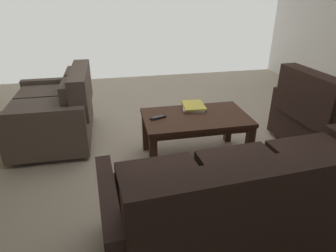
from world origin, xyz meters
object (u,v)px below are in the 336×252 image
object	(u,v)px
loveseat_near	(57,111)
armchair_side	(325,118)
book_stack	(193,106)
tv_remote	(158,117)
coffee_table	(196,122)
sofa_main	(254,200)

from	to	relation	value
loveseat_near	armchair_side	distance (m)	2.97
book_stack	tv_remote	bearing A→B (deg)	25.28
coffee_table	loveseat_near	bearing A→B (deg)	-26.20
coffee_table	tv_remote	bearing A→B (deg)	-2.18
loveseat_near	armchair_side	world-z (taller)	armchair_side
sofa_main	loveseat_near	world-z (taller)	sofa_main
book_stack	tv_remote	distance (m)	0.46
sofa_main	coffee_table	xyz separation A→B (m)	(0.06, -1.18, 0.04)
armchair_side	coffee_table	bearing A→B (deg)	-4.33
tv_remote	loveseat_near	bearing A→B (deg)	-33.28
coffee_table	armchair_side	world-z (taller)	armchair_side
sofa_main	tv_remote	bearing A→B (deg)	-69.79
sofa_main	loveseat_near	size ratio (longest dim) A/B	1.74
armchair_side	book_stack	xyz separation A→B (m)	(1.38, -0.32, 0.13)
armchair_side	tv_remote	distance (m)	1.81
book_stack	tv_remote	size ratio (longest dim) A/B	1.93
book_stack	tv_remote	xyz separation A→B (m)	(0.41, 0.20, -0.01)
coffee_table	tv_remote	xyz separation A→B (m)	(0.38, -0.01, 0.08)
sofa_main	coffee_table	distance (m)	1.18
loveseat_near	book_stack	world-z (taller)	loveseat_near
coffee_table	book_stack	world-z (taller)	book_stack
sofa_main	loveseat_near	xyz separation A→B (m)	(1.49, -1.89, -0.01)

